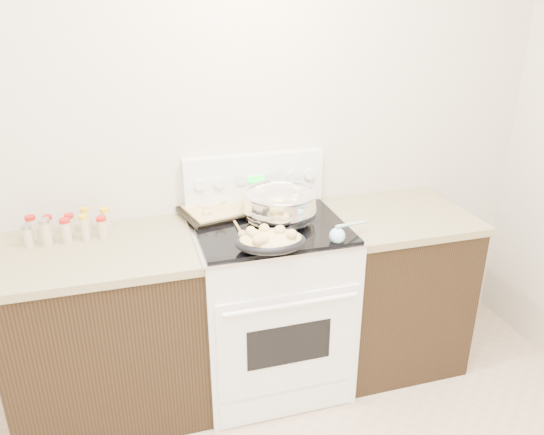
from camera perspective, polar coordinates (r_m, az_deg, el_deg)
name	(u,v)px	position (r m, az deg, el deg)	size (l,w,h in m)	color
room_shell	(298,168)	(1.02, 2.76, 5.36)	(4.10, 3.60, 2.75)	beige
counter_left	(109,331)	(2.82, -17.15, -11.56)	(0.93, 0.67, 0.92)	black
counter_right	(391,286)	(3.14, 12.68, -7.19)	(0.73, 0.67, 0.92)	black
kitchen_range	(269,301)	(2.87, -0.31, -9.00)	(0.78, 0.73, 1.22)	white
mixing_bowl	(280,207)	(2.64, 0.89, 1.15)	(0.43, 0.43, 0.22)	silver
roasting_pan	(270,240)	(2.37, -0.17, -2.47)	(0.35, 0.26, 0.11)	black
baking_sheet	(225,209)	(2.80, -5.11, 0.93)	(0.50, 0.40, 0.06)	black
wooden_spoon	(241,232)	(2.55, -3.41, -1.52)	(0.04, 0.25, 0.04)	tan
blue_ladle	(339,234)	(2.49, 7.22, -1.79)	(0.24, 0.16, 0.09)	#96D4E0
spice_jars	(67,227)	(2.71, -21.14, -0.95)	(0.40, 0.15, 0.13)	#BFB28C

